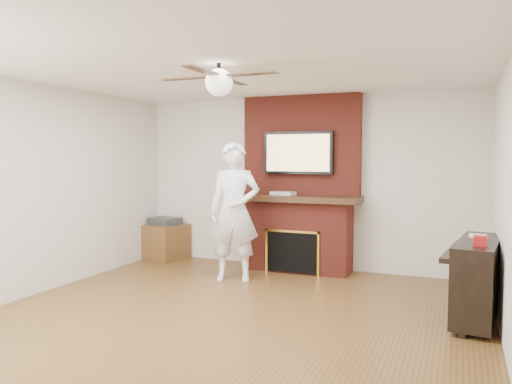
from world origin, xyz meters
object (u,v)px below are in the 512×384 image
at_px(piano, 477,278).
at_px(side_table, 165,240).
at_px(fireplace, 299,201).
at_px(person, 234,212).

bearing_deg(piano, side_table, 169.69).
distance_m(fireplace, person, 1.09).
xyz_separation_m(fireplace, side_table, (-2.20, -0.07, -0.69)).
height_order(fireplace, person, fireplace).
relative_size(fireplace, side_table, 3.68).
relative_size(person, side_table, 2.67).
distance_m(side_table, piano, 4.73).
relative_size(side_table, piano, 0.54).
relative_size(fireplace, piano, 1.97).
bearing_deg(side_table, person, -15.40).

